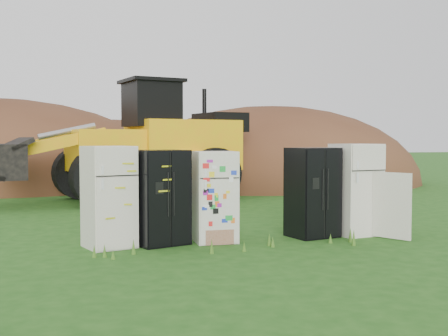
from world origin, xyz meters
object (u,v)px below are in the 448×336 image
Objects in this scene: fridge_leftmost at (109,197)px; fridge_black_right at (312,192)px; fridge_black_side at (161,197)px; wheel_loader at (123,140)px; fridge_open_door at (356,189)px; fridge_sticker at (215,197)px.

fridge_black_right is (3.96, 0.04, -0.02)m from fridge_leftmost.
fridge_black_right is at bearing -18.57° from fridge_black_side.
wheel_loader reaches higher than fridge_black_right.
wheel_loader is (-3.98, 7.55, 0.99)m from fridge_open_door.
fridge_black_side is 0.98× the size of fridge_black_right.
fridge_black_side is 0.22× the size of wheel_loader.
fridge_black_right is at bearing 1.65° from fridge_sticker.
fridge_sticker is at bearing -17.67° from fridge_leftmost.
fridge_leftmost reaches higher than fridge_black_side.
fridge_sticker is 0.93× the size of fridge_open_door.
fridge_open_door is at bearing -13.22° from fridge_black_right.
fridge_sticker is 2.00m from fridge_black_right.
fridge_black_right is at bearing -80.58° from wheel_loader.
fridge_open_door is (0.95, -0.01, 0.04)m from fridge_black_right.
fridge_leftmost is at bearing -178.60° from fridge_sticker.
fridge_sticker is at bearing 167.85° from fridge_black_right.
fridge_leftmost is at bearing 167.73° from fridge_black_right.
fridge_open_door is at bearing -74.70° from wheel_loader.
fridge_sticker is 7.70m from wheel_loader.
fridge_black_right is (2.00, 0.02, 0.03)m from fridge_sticker.
fridge_open_door reaches higher than fridge_black_right.
fridge_black_side is at bearing 167.47° from fridge_black_right.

